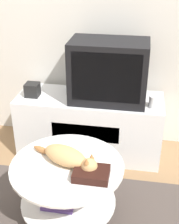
# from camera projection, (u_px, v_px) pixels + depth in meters

# --- Properties ---
(wall_back) EXTENTS (8.00, 0.05, 2.60)m
(wall_back) POSITION_uv_depth(u_px,v_px,m) (103.00, 5.00, 2.68)
(wall_back) COLOR silver
(wall_back) RESTS_ON ground_plane
(rug) EXTENTS (1.83, 1.08, 0.02)m
(rug) POSITION_uv_depth(u_px,v_px,m) (76.00, 224.00, 2.20)
(rug) COLOR #4C423D
(rug) RESTS_ON ground_plane
(tv_stand) EXTENTS (1.30, 0.48, 0.56)m
(tv_stand) POSITION_uv_depth(u_px,v_px,m) (90.00, 125.00, 2.89)
(tv_stand) COLOR white
(tv_stand) RESTS_ON ground_plane
(tv) EXTENTS (0.64, 0.38, 0.52)m
(tv) POSITION_uv_depth(u_px,v_px,m) (109.00, 71.00, 2.59)
(tv) COLOR black
(tv) RESTS_ON tv_stand
(speaker) EXTENTS (0.12, 0.12, 0.12)m
(speaker) POSITION_uv_depth(u_px,v_px,m) (32.00, 90.00, 2.76)
(speaker) COLOR black
(speaker) RESTS_ON tv_stand
(mug) EXTENTS (0.07, 0.07, 0.10)m
(mug) POSITION_uv_depth(u_px,v_px,m) (153.00, 102.00, 2.57)
(mug) COLOR white
(mug) RESTS_ON tv_stand
(coffee_table) EXTENTS (0.76, 0.76, 0.45)m
(coffee_table) POSITION_uv_depth(u_px,v_px,m) (67.00, 183.00, 2.13)
(coffee_table) COLOR #B2B2B7
(coffee_table) RESTS_ON rug
(dvd_box) EXTENTS (0.22, 0.17, 0.05)m
(dvd_box) POSITION_uv_depth(u_px,v_px,m) (91.00, 174.00, 1.94)
(dvd_box) COLOR black
(dvd_box) RESTS_ON coffee_table
(cat) EXTENTS (0.49, 0.27, 0.13)m
(cat) POSITION_uv_depth(u_px,v_px,m) (69.00, 157.00, 2.03)
(cat) COLOR tan
(cat) RESTS_ON coffee_table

